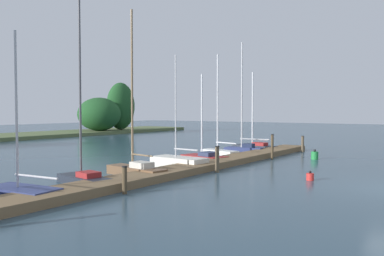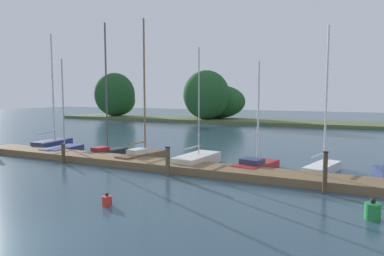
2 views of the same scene
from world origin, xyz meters
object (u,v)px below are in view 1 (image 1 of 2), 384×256
sailboat_8 (254,146)px  channel_buoy_0 (310,177)px  mooring_piling_2 (217,159)px  sailboat_6 (218,151)px  mooring_piling_1 (125,180)px  sailboat_1 (19,190)px  sailboat_4 (177,162)px  sailboat_2 (83,174)px  sailboat_7 (243,146)px  sailboat_3 (135,166)px  mooring_piling_4 (303,144)px  mooring_piling_3 (272,147)px  channel_buoy_1 (315,155)px  sailboat_5 (203,157)px

sailboat_8 → channel_buoy_0: sailboat_8 is taller
mooring_piling_2 → sailboat_6: bearing=30.7°
sailboat_8 → mooring_piling_2: bearing=112.3°
sailboat_8 → mooring_piling_1: sailboat_8 is taller
sailboat_1 → sailboat_4: size_ratio=0.97×
channel_buoy_0 → sailboat_2: bearing=130.1°
sailboat_6 → sailboat_7: sailboat_7 is taller
sailboat_3 → mooring_piling_4: bearing=-92.5°
mooring_piling_2 → mooring_piling_3: (6.82, -0.01, 0.14)m
sailboat_2 → mooring_piling_1: 2.99m
mooring_piling_4 → channel_buoy_1: mooring_piling_4 is taller
mooring_piling_2 → sailboat_2: bearing=153.9°
sailboat_4 → sailboat_6: (6.17, 1.06, 0.05)m
sailboat_7 → mooring_piling_3: size_ratio=5.01×
sailboat_3 → channel_buoy_0: bearing=-147.1°
sailboat_3 → mooring_piling_2: (3.19, -2.73, 0.23)m
channel_buoy_0 → mooring_piling_4: bearing=21.3°
sailboat_3 → sailboat_7: size_ratio=0.98×
sailboat_1 → sailboat_5: sailboat_1 is taller
sailboat_7 → channel_buoy_0: sailboat_7 is taller
mooring_piling_1 → mooring_piling_2: bearing=-0.6°
sailboat_8 → channel_buoy_1: (-3.48, -6.02, -0.09)m
sailboat_8 → channel_buoy_1: bearing=154.6°
sailboat_8 → sailboat_2: bearing=97.1°
sailboat_2 → sailboat_6: sailboat_2 is taller
sailboat_1 → sailboat_4: bearing=-96.0°
sailboat_6 → channel_buoy_1: bearing=-148.4°
mooring_piling_1 → sailboat_1: bearing=136.1°
sailboat_6 → sailboat_7: bearing=-85.5°
sailboat_4 → mooring_piling_2: bearing=178.9°
sailboat_2 → sailboat_8: size_ratio=1.31×
sailboat_5 → mooring_piling_2: size_ratio=3.99×
sailboat_7 → mooring_piling_1: 16.21m
sailboat_2 → sailboat_3: (2.96, -0.28, 0.00)m
sailboat_3 → sailboat_6: sailboat_3 is taller
sailboat_1 → channel_buoy_1: sailboat_1 is taller
sailboat_2 → sailboat_5: size_ratio=1.50×
sailboat_2 → mooring_piling_3: 13.32m
sailboat_2 → sailboat_6: size_ratio=1.16×
sailboat_2 → sailboat_4: sailboat_2 is taller
sailboat_5 → mooring_piling_2: 4.53m
sailboat_1 → mooring_piling_4: (21.72, -2.69, 0.34)m
sailboat_7 → mooring_piling_3: 4.14m
sailboat_4 → mooring_piling_1: bearing=115.5°
sailboat_7 → mooring_piling_1: size_ratio=7.67×
sailboat_2 → mooring_piling_1: bearing=179.7°
sailboat_1 → mooring_piling_4: 21.89m
sailboat_2 → mooring_piling_4: size_ratio=6.56×
mooring_piling_1 → mooring_piling_2: (6.64, -0.07, 0.14)m
sailboat_5 → sailboat_8: size_ratio=0.87×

